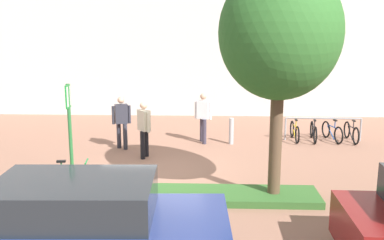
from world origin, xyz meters
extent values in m
plane|color=#936651|center=(0.00, 0.00, 0.00)|extent=(60.00, 60.00, 0.00)
cube|color=silver|center=(0.00, 8.80, 5.00)|extent=(28.00, 1.20, 10.00)
cube|color=#336028|center=(0.37, -1.75, 0.08)|extent=(7.00, 1.10, 0.16)
cylinder|color=brown|center=(2.85, -1.71, 1.34)|extent=(0.28, 0.28, 2.68)
ellipsoid|color=#2D6628|center=(2.85, -1.71, 3.73)|extent=(2.61, 2.61, 2.87)
cylinder|color=#2D7238|center=(-1.76, -1.75, 1.31)|extent=(0.08, 0.08, 2.63)
cube|color=#198C33|center=(-1.76, -1.75, 2.35)|extent=(0.05, 0.36, 0.52)
cube|color=white|center=(-1.76, -1.75, 2.35)|extent=(0.05, 0.30, 0.44)
torus|color=black|center=(-2.35, -1.75, 0.33)|extent=(0.66, 0.15, 0.66)
torus|color=black|center=(-1.34, -1.61, 0.33)|extent=(0.66, 0.15, 0.66)
cylinder|color=#1E7233|center=(-1.84, -1.68, 0.55)|extent=(0.83, 0.15, 0.04)
cylinder|color=#1E7233|center=(-1.74, -1.66, 0.30)|extent=(0.60, 0.12, 0.44)
cylinder|color=#1E7233|center=(-2.02, -1.70, 0.67)|extent=(0.04, 0.04, 0.28)
cube|color=black|center=(-2.02, -1.70, 0.83)|extent=(0.21, 0.11, 0.05)
cylinder|color=#1E7233|center=(-1.46, -1.62, 0.81)|extent=(0.10, 0.42, 0.04)
cylinder|color=#99999E|center=(4.05, 3.82, 0.40)|extent=(0.06, 0.06, 0.80)
cylinder|color=#99999E|center=(6.65, 3.79, 0.40)|extent=(0.06, 0.06, 0.80)
cylinder|color=#99999E|center=(5.35, 3.80, 0.80)|extent=(2.60, 0.09, 0.06)
torus|color=black|center=(4.38, 3.34, 0.30)|extent=(0.06, 0.61, 0.61)
torus|color=black|center=(4.38, 4.28, 0.30)|extent=(0.06, 0.61, 0.61)
cylinder|color=gold|center=(4.38, 3.81, 0.51)|extent=(0.03, 0.77, 0.03)
cylinder|color=gold|center=(4.38, 3.90, 0.27)|extent=(0.03, 0.56, 0.40)
cylinder|color=gold|center=(4.38, 3.64, 0.62)|extent=(0.03, 0.03, 0.26)
cube|color=black|center=(4.38, 3.64, 0.76)|extent=(0.07, 0.18, 0.05)
cylinder|color=gold|center=(4.38, 4.17, 0.75)|extent=(0.39, 0.04, 0.04)
torus|color=black|center=(4.98, 3.31, 0.30)|extent=(0.12, 0.61, 0.61)
torus|color=black|center=(5.08, 4.24, 0.30)|extent=(0.12, 0.61, 0.61)
cylinder|color=black|center=(5.03, 3.77, 0.51)|extent=(0.11, 0.77, 0.03)
cylinder|color=black|center=(5.04, 3.87, 0.27)|extent=(0.09, 0.56, 0.40)
cylinder|color=black|center=(5.01, 3.61, 0.62)|extent=(0.03, 0.03, 0.26)
cube|color=black|center=(5.01, 3.61, 0.76)|extent=(0.09, 0.19, 0.05)
cylinder|color=black|center=(5.06, 4.13, 0.75)|extent=(0.39, 0.08, 0.04)
torus|color=black|center=(5.77, 3.34, 0.30)|extent=(0.17, 0.61, 0.61)
torus|color=black|center=(5.58, 4.26, 0.30)|extent=(0.17, 0.61, 0.61)
cylinder|color=#194CA5|center=(5.68, 3.80, 0.51)|extent=(0.18, 0.76, 0.03)
cylinder|color=#194CA5|center=(5.66, 3.89, 0.27)|extent=(0.14, 0.55, 0.40)
cylinder|color=#194CA5|center=(5.71, 3.63, 0.62)|extent=(0.03, 0.03, 0.26)
cube|color=black|center=(5.71, 3.63, 0.76)|extent=(0.11, 0.19, 0.05)
cylinder|color=#194CA5|center=(5.61, 4.15, 0.75)|extent=(0.39, 0.11, 0.04)
torus|color=black|center=(6.33, 3.28, 0.30)|extent=(0.06, 0.61, 0.61)
torus|color=black|center=(6.32, 4.22, 0.30)|extent=(0.06, 0.61, 0.61)
cylinder|color=black|center=(6.33, 3.75, 0.51)|extent=(0.04, 0.77, 0.03)
cylinder|color=black|center=(6.33, 3.84, 0.27)|extent=(0.04, 0.56, 0.40)
cylinder|color=black|center=(6.33, 3.58, 0.62)|extent=(0.03, 0.03, 0.26)
cube|color=black|center=(6.33, 3.58, 0.76)|extent=(0.08, 0.18, 0.05)
cylinder|color=black|center=(6.32, 4.11, 0.75)|extent=(0.39, 0.04, 0.04)
cylinder|color=#ADADB2|center=(2.12, 3.19, 0.45)|extent=(0.16, 0.16, 0.90)
cylinder|color=#2D2D38|center=(-1.35, 2.37, 0.42)|extent=(0.14, 0.14, 0.85)
cylinder|color=#2D2D38|center=(-1.59, 2.53, 0.42)|extent=(0.14, 0.14, 0.85)
cube|color=#2D2D38|center=(-1.47, 2.45, 1.16)|extent=(0.45, 0.35, 0.62)
cylinder|color=#2D2D38|center=(-1.22, 2.53, 1.13)|extent=(0.09, 0.09, 0.59)
cylinder|color=#2D2D38|center=(-1.72, 2.37, 1.13)|extent=(0.09, 0.09, 0.59)
sphere|color=tan|center=(-1.47, 2.45, 1.61)|extent=(0.22, 0.22, 0.22)
cylinder|color=#383342|center=(1.21, 3.17, 0.42)|extent=(0.14, 0.14, 0.85)
cylinder|color=#383342|center=(1.12, 3.51, 0.42)|extent=(0.14, 0.14, 0.85)
cube|color=white|center=(1.16, 3.34, 1.16)|extent=(0.45, 0.34, 0.62)
cylinder|color=white|center=(1.41, 3.27, 1.13)|extent=(0.09, 0.09, 0.59)
cylinder|color=white|center=(0.91, 3.41, 1.13)|extent=(0.09, 0.09, 0.59)
sphere|color=tan|center=(1.16, 3.34, 1.61)|extent=(0.22, 0.22, 0.22)
cylinder|color=black|center=(-0.55, 1.60, 0.42)|extent=(0.14, 0.14, 0.85)
cylinder|color=black|center=(-0.62, 1.31, 0.42)|extent=(0.14, 0.14, 0.85)
cube|color=beige|center=(-0.58, 1.45, 1.16)|extent=(0.44, 0.46, 0.62)
cylinder|color=beige|center=(-0.75, 1.66, 1.13)|extent=(0.09, 0.09, 0.59)
cylinder|color=beige|center=(-0.42, 1.25, 1.13)|extent=(0.09, 0.09, 0.59)
sphere|color=tan|center=(-0.58, 1.45, 1.61)|extent=(0.22, 0.22, 0.22)
cube|color=navy|center=(-0.47, -4.92, 0.60)|extent=(4.37, 1.96, 0.76)
cube|color=#1E2328|center=(-0.67, -4.93, 1.26)|extent=(2.47, 1.68, 0.56)
cylinder|color=black|center=(0.96, -3.97, 0.32)|extent=(0.65, 0.24, 0.64)
cylinder|color=black|center=(-1.97, -4.08, 0.32)|extent=(0.65, 0.24, 0.64)
cylinder|color=black|center=(4.24, -3.70, 0.32)|extent=(0.65, 0.24, 0.64)
camera|label=1|loc=(1.37, -10.99, 3.73)|focal=40.04mm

